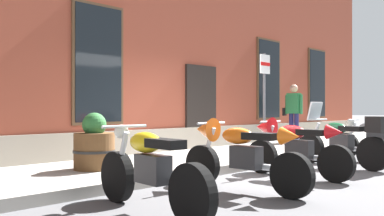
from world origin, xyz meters
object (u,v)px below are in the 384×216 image
(parking_sign, at_px, (264,88))
(motorcycle_yellow_naked, at_px, (149,170))
(motorcycle_red_sport, at_px, (292,145))
(motorcycle_green_touring, at_px, (345,140))
(motorcycle_grey_naked, at_px, (375,140))
(pedestrian_striped_shirt, at_px, (294,109))
(motorcycle_orange_sport, at_px, (238,151))
(barrel_planter, at_px, (94,146))

(parking_sign, bearing_deg, motorcycle_yellow_naked, -159.13)
(motorcycle_yellow_naked, height_order, motorcycle_red_sport, motorcycle_red_sport)
(motorcycle_green_touring, relative_size, motorcycle_grey_naked, 1.08)
(motorcycle_yellow_naked, xyz_separation_m, parking_sign, (5.00, 1.91, 1.17))
(motorcycle_red_sport, distance_m, motorcycle_grey_naked, 3.37)
(motorcycle_grey_naked, xyz_separation_m, pedestrian_striped_shirt, (1.52, 2.99, 0.68))
(parking_sign, bearing_deg, motorcycle_green_touring, -88.62)
(motorcycle_green_touring, xyz_separation_m, parking_sign, (-0.05, 1.89, 1.10))
(motorcycle_red_sport, bearing_deg, motorcycle_orange_sport, -178.16)
(motorcycle_green_touring, bearing_deg, barrel_planter, 150.77)
(motorcycle_yellow_naked, height_order, motorcycle_green_touring, motorcycle_green_touring)
(motorcycle_yellow_naked, xyz_separation_m, pedestrian_striped_shirt, (8.15, 3.03, 0.67))
(barrel_planter, bearing_deg, motorcycle_red_sport, -42.38)
(parking_sign, bearing_deg, motorcycle_red_sport, -134.25)
(pedestrian_striped_shirt, bearing_deg, motorcycle_orange_sport, -155.42)
(motorcycle_orange_sport, distance_m, pedestrian_striped_shirt, 7.10)
(motorcycle_orange_sport, height_order, motorcycle_red_sport, motorcycle_orange_sport)
(pedestrian_striped_shirt, relative_size, barrel_planter, 1.85)
(motorcycle_red_sport, height_order, barrel_planter, barrel_planter)
(motorcycle_orange_sport, xyz_separation_m, barrel_planter, (-0.93, 2.32, -0.02))
(motorcycle_orange_sport, distance_m, parking_sign, 3.91)
(pedestrian_striped_shirt, bearing_deg, motorcycle_grey_naked, -116.89)
(motorcycle_orange_sport, bearing_deg, barrel_planter, 111.81)
(motorcycle_red_sport, xyz_separation_m, pedestrian_striped_shirt, (4.88, 2.90, 0.59))
(barrel_planter, bearing_deg, pedestrian_striped_shirt, 4.87)
(motorcycle_orange_sport, bearing_deg, parking_sign, 29.03)
(motorcycle_grey_naked, relative_size, barrel_planter, 2.06)
(parking_sign, xyz_separation_m, barrel_planter, (-4.21, 0.50, -1.11))
(motorcycle_yellow_naked, distance_m, pedestrian_striped_shirt, 8.72)
(motorcycle_red_sport, height_order, parking_sign, parking_sign)
(motorcycle_yellow_naked, xyz_separation_m, barrel_planter, (0.79, 2.40, 0.06))
(motorcycle_grey_naked, bearing_deg, pedestrian_striped_shirt, 63.11)
(motorcycle_orange_sport, xyz_separation_m, parking_sign, (3.28, 1.82, 1.09))
(motorcycle_red_sport, bearing_deg, parking_sign, 45.75)
(motorcycle_red_sport, bearing_deg, motorcycle_grey_naked, -1.67)
(motorcycle_grey_naked, distance_m, pedestrian_striped_shirt, 3.42)
(motorcycle_orange_sport, bearing_deg, pedestrian_striped_shirt, 24.58)
(motorcycle_yellow_naked, distance_m, motorcycle_orange_sport, 1.72)
(motorcycle_yellow_naked, height_order, motorcycle_grey_naked, motorcycle_yellow_naked)
(motorcycle_red_sport, bearing_deg, pedestrian_striped_shirt, 30.68)
(pedestrian_striped_shirt, bearing_deg, motorcycle_green_touring, -135.92)
(motorcycle_yellow_naked, distance_m, barrel_planter, 2.53)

